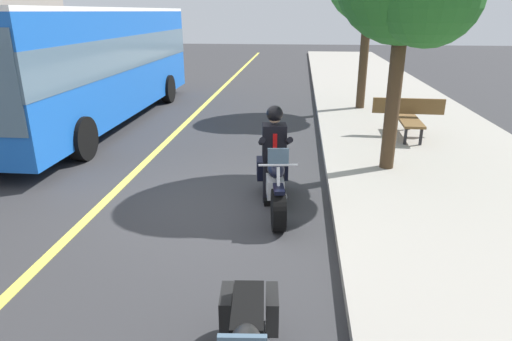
{
  "coord_description": "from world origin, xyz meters",
  "views": [
    {
      "loc": [
        6.99,
        1.39,
        3.21
      ],
      "look_at": [
        0.22,
        0.73,
        0.75
      ],
      "focal_mm": 31.03,
      "sensor_mm": 36.0,
      "label": 1
    }
  ],
  "objects_px": {
    "motorcycle_main": "(275,183)",
    "bus_near": "(94,59)",
    "rider_main": "(274,147)",
    "bench_sidewalk": "(408,114)"
  },
  "relations": [
    {
      "from": "motorcycle_main",
      "to": "rider_main",
      "type": "height_order",
      "value": "rider_main"
    },
    {
      "from": "motorcycle_main",
      "to": "bus_near",
      "type": "height_order",
      "value": "bus_near"
    },
    {
      "from": "motorcycle_main",
      "to": "rider_main",
      "type": "relative_size",
      "value": 1.27
    },
    {
      "from": "bus_near",
      "to": "bench_sidewalk",
      "type": "bearing_deg",
      "value": 81.73
    },
    {
      "from": "motorcycle_main",
      "to": "rider_main",
      "type": "xyz_separation_m",
      "value": [
        -0.19,
        -0.03,
        0.58
      ]
    },
    {
      "from": "motorcycle_main",
      "to": "bench_sidewalk",
      "type": "bearing_deg",
      "value": 144.57
    },
    {
      "from": "motorcycle_main",
      "to": "bench_sidewalk",
      "type": "height_order",
      "value": "motorcycle_main"
    },
    {
      "from": "rider_main",
      "to": "bench_sidewalk",
      "type": "xyz_separation_m",
      "value": [
        -4.28,
        3.2,
        -0.32
      ]
    },
    {
      "from": "bench_sidewalk",
      "to": "bus_near",
      "type": "bearing_deg",
      "value": -98.27
    },
    {
      "from": "bus_near",
      "to": "bench_sidewalk",
      "type": "xyz_separation_m",
      "value": [
        1.28,
        8.84,
        -1.16
      ]
    }
  ]
}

